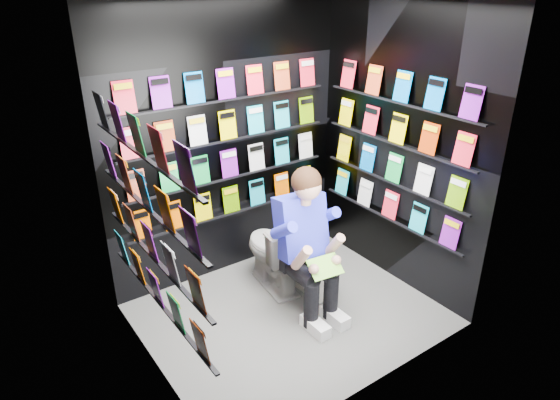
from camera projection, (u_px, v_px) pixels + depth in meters
floor at (290, 314)px, 4.40m from camera, size 2.40×2.40×0.00m
wall_back at (227, 144)px, 4.59m from camera, size 2.40×0.04×2.60m
wall_front at (386, 227)px, 3.11m from camera, size 2.40×0.04×2.60m
wall_left at (142, 218)px, 3.22m from camera, size 0.04×2.00×2.60m
wall_right at (399, 149)px, 4.48m from camera, size 0.04×2.00×2.60m
comics_back at (228, 144)px, 4.57m from camera, size 2.10×0.06×1.37m
comics_left at (146, 216)px, 3.24m from camera, size 0.06×1.70×1.37m
comics_right at (396, 149)px, 4.46m from camera, size 0.06×1.70×1.37m
toilet at (274, 252)px, 4.66m from camera, size 0.51×0.80×0.73m
longbox at (314, 277)px, 4.67m from camera, size 0.23×0.39×0.28m
longbox_lid at (315, 263)px, 4.60m from camera, size 0.25×0.41×0.03m
reader at (299, 227)px, 4.20m from camera, size 0.65×0.87×1.49m
held_comic at (325, 267)px, 4.03m from camera, size 0.30×0.20×0.12m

